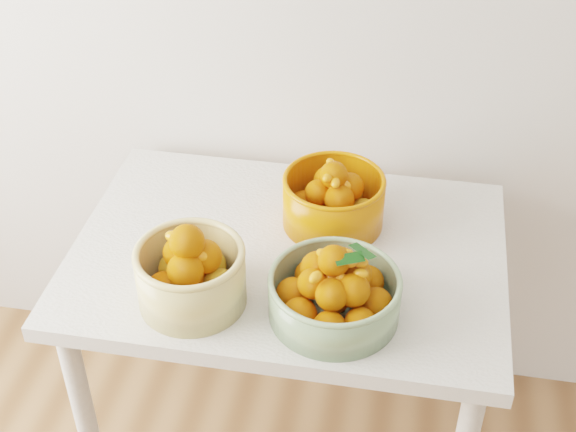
% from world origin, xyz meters
% --- Properties ---
extents(table, '(1.00, 0.70, 0.75)m').
position_xyz_m(table, '(-0.18, 1.60, 0.65)').
color(table, silver).
rests_on(table, ground).
extents(bowl_cream, '(0.30, 0.30, 0.20)m').
position_xyz_m(bowl_cream, '(-0.36, 1.40, 0.83)').
color(bowl_cream, '#D9BE78').
rests_on(bowl_cream, table).
extents(bowl_green, '(0.32, 0.32, 0.18)m').
position_xyz_m(bowl_green, '(-0.05, 1.41, 0.81)').
color(bowl_green, gray).
rests_on(bowl_green, table).
extents(bowl_orange, '(0.30, 0.30, 0.18)m').
position_xyz_m(bowl_orange, '(-0.10, 1.72, 0.82)').
color(bowl_orange, '#DA5E0A').
rests_on(bowl_orange, table).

